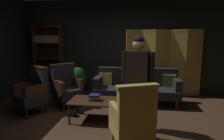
{
  "coord_description": "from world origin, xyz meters",
  "views": [
    {
      "loc": [
        0.6,
        -3.48,
        1.67
      ],
      "look_at": [
        0.0,
        0.8,
        0.95
      ],
      "focal_mm": 31.18,
      "sensor_mm": 36.0,
      "label": 1
    }
  ],
  "objects_px": {
    "potted_plant": "(78,79)",
    "book_tan_leather": "(95,97)",
    "book_navy_cloth": "(95,95)",
    "book_green_cloth": "(95,99)",
    "armchair_gilt_accent": "(133,118)",
    "standing_figure": "(138,75)",
    "armchair_wing_left": "(67,87)",
    "coffee_table": "(95,102)",
    "folding_screen": "(163,62)",
    "armchair_wing_right": "(33,92)",
    "bookshelf": "(50,57)",
    "velvet_couch": "(137,85)"
  },
  "relations": [
    {
      "from": "coffee_table",
      "to": "book_green_cloth",
      "type": "height_order",
      "value": "book_green_cloth"
    },
    {
      "from": "potted_plant",
      "to": "book_navy_cloth",
      "type": "relative_size",
      "value": 4.18
    },
    {
      "from": "armchair_gilt_accent",
      "to": "standing_figure",
      "type": "xyz_separation_m",
      "value": [
        0.06,
        0.67,
        0.54
      ]
    },
    {
      "from": "folding_screen",
      "to": "armchair_wing_left",
      "type": "distance_m",
      "value": 2.8
    },
    {
      "from": "bookshelf",
      "to": "book_green_cloth",
      "type": "distance_m",
      "value": 2.81
    },
    {
      "from": "armchair_gilt_accent",
      "to": "book_navy_cloth",
      "type": "xyz_separation_m",
      "value": [
        -0.8,
        0.95,
        0.03
      ]
    },
    {
      "from": "armchair_gilt_accent",
      "to": "potted_plant",
      "type": "relative_size",
      "value": 1.27
    },
    {
      "from": "standing_figure",
      "to": "book_green_cloth",
      "type": "distance_m",
      "value": 1.07
    },
    {
      "from": "bookshelf",
      "to": "armchair_gilt_accent",
      "type": "xyz_separation_m",
      "value": [
        2.68,
        -2.94,
        -0.59
      ]
    },
    {
      "from": "potted_plant",
      "to": "book_navy_cloth",
      "type": "bearing_deg",
      "value": -62.25
    },
    {
      "from": "armchair_wing_right",
      "to": "book_tan_leather",
      "type": "distance_m",
      "value": 1.46
    },
    {
      "from": "armchair_wing_right",
      "to": "coffee_table",
      "type": "bearing_deg",
      "value": -7.21
    },
    {
      "from": "velvet_couch",
      "to": "potted_plant",
      "type": "xyz_separation_m",
      "value": [
        -1.72,
        0.47,
        0.02
      ]
    },
    {
      "from": "armchair_wing_left",
      "to": "book_green_cloth",
      "type": "bearing_deg",
      "value": -39.71
    },
    {
      "from": "coffee_table",
      "to": "book_green_cloth",
      "type": "xyz_separation_m",
      "value": [
        0.0,
        -0.01,
        0.07
      ]
    },
    {
      "from": "bookshelf",
      "to": "armchair_gilt_accent",
      "type": "distance_m",
      "value": 4.02
    },
    {
      "from": "book_green_cloth",
      "to": "book_navy_cloth",
      "type": "bearing_deg",
      "value": 0.0
    },
    {
      "from": "armchair_wing_right",
      "to": "potted_plant",
      "type": "bearing_deg",
      "value": 70.34
    },
    {
      "from": "armchair_gilt_accent",
      "to": "book_green_cloth",
      "type": "xyz_separation_m",
      "value": [
        -0.8,
        0.95,
        -0.05
      ]
    },
    {
      "from": "bookshelf",
      "to": "velvet_couch",
      "type": "height_order",
      "value": "bookshelf"
    },
    {
      "from": "potted_plant",
      "to": "book_green_cloth",
      "type": "height_order",
      "value": "potted_plant"
    },
    {
      "from": "standing_figure",
      "to": "book_tan_leather",
      "type": "bearing_deg",
      "value": 161.44
    },
    {
      "from": "standing_figure",
      "to": "folding_screen",
      "type": "bearing_deg",
      "value": 73.31
    },
    {
      "from": "armchair_gilt_accent",
      "to": "book_navy_cloth",
      "type": "relative_size",
      "value": 5.31
    },
    {
      "from": "folding_screen",
      "to": "armchair_wing_left",
      "type": "relative_size",
      "value": 2.06
    },
    {
      "from": "coffee_table",
      "to": "armchair_wing_right",
      "type": "bearing_deg",
      "value": 172.79
    },
    {
      "from": "book_navy_cloth",
      "to": "book_green_cloth",
      "type": "bearing_deg",
      "value": 0.0
    },
    {
      "from": "book_navy_cloth",
      "to": "armchair_wing_right",
      "type": "bearing_deg",
      "value": 172.43
    },
    {
      "from": "coffee_table",
      "to": "armchair_wing_left",
      "type": "xyz_separation_m",
      "value": [
        -0.86,
        0.71,
        0.12
      ]
    },
    {
      "from": "armchair_wing_right",
      "to": "standing_figure",
      "type": "height_order",
      "value": "standing_figure"
    },
    {
      "from": "standing_figure",
      "to": "book_green_cloth",
      "type": "height_order",
      "value": "standing_figure"
    },
    {
      "from": "folding_screen",
      "to": "book_tan_leather",
      "type": "xyz_separation_m",
      "value": [
        -1.55,
        -2.04,
        -0.5
      ]
    },
    {
      "from": "folding_screen",
      "to": "coffee_table",
      "type": "relative_size",
      "value": 2.14
    },
    {
      "from": "folding_screen",
      "to": "coffee_table",
      "type": "xyz_separation_m",
      "value": [
        -1.55,
        -2.04,
        -0.61
      ]
    },
    {
      "from": "armchair_wing_left",
      "to": "standing_figure",
      "type": "xyz_separation_m",
      "value": [
        1.72,
        -1.0,
        0.54
      ]
    },
    {
      "from": "book_navy_cloth",
      "to": "standing_figure",
      "type": "bearing_deg",
      "value": -18.56
    },
    {
      "from": "armchair_gilt_accent",
      "to": "book_tan_leather",
      "type": "height_order",
      "value": "armchair_gilt_accent"
    },
    {
      "from": "book_green_cloth",
      "to": "bookshelf",
      "type": "bearing_deg",
      "value": 133.41
    },
    {
      "from": "armchair_wing_left",
      "to": "armchair_wing_right",
      "type": "height_order",
      "value": "same"
    },
    {
      "from": "bookshelf",
      "to": "book_tan_leather",
      "type": "xyz_separation_m",
      "value": [
        1.88,
        -1.99,
        -0.6
      ]
    },
    {
      "from": "folding_screen",
      "to": "velvet_couch",
      "type": "xyz_separation_m",
      "value": [
        -0.73,
        -0.8,
        -0.53
      ]
    },
    {
      "from": "bookshelf",
      "to": "armchair_wing_right",
      "type": "height_order",
      "value": "bookshelf"
    },
    {
      "from": "armchair_wing_left",
      "to": "standing_figure",
      "type": "bearing_deg",
      "value": -30.34
    },
    {
      "from": "folding_screen",
      "to": "velvet_couch",
      "type": "distance_m",
      "value": 1.21
    },
    {
      "from": "velvet_couch",
      "to": "armchair_wing_left",
      "type": "relative_size",
      "value": 2.04
    },
    {
      "from": "book_tan_leather",
      "to": "armchair_wing_left",
      "type": "bearing_deg",
      "value": 140.29
    },
    {
      "from": "potted_plant",
      "to": "book_tan_leather",
      "type": "height_order",
      "value": "potted_plant"
    },
    {
      "from": "potted_plant",
      "to": "book_green_cloth",
      "type": "xyz_separation_m",
      "value": [
        0.9,
        -1.71,
        -0.03
      ]
    },
    {
      "from": "armchair_gilt_accent",
      "to": "book_green_cloth",
      "type": "bearing_deg",
      "value": 129.9
    },
    {
      "from": "bookshelf",
      "to": "book_tan_leather",
      "type": "relative_size",
      "value": 8.28
    }
  ]
}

